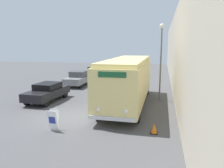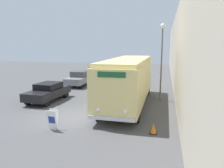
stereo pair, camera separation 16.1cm
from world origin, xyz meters
name	(u,v)px [view 2 (the right image)]	position (x,y,z in m)	size (l,w,h in m)	color
ground_plane	(67,116)	(0.00, 0.00, 0.00)	(80.00, 80.00, 0.00)	#4C4C4F
building_wall_right	(176,52)	(6.70, 10.00, 3.72)	(0.30, 60.00, 7.44)	#B2A893
vintage_bus	(128,79)	(3.17, 3.62, 1.90)	(2.59, 10.30, 3.37)	black
sign_board	(53,120)	(0.23, -2.17, 0.52)	(0.51, 0.40, 1.07)	gray
streetlamp	(162,51)	(5.42, 5.45, 3.89)	(0.36, 0.36, 5.93)	#595E60
parked_car_near	(48,92)	(-3.09, 3.15, 0.75)	(1.93, 4.37, 1.42)	black
parked_car_mid	(80,78)	(-3.24, 10.10, 0.80)	(1.83, 4.47, 1.57)	black
parked_car_far	(97,72)	(-3.35, 16.47, 0.75)	(2.23, 4.24, 1.46)	black
parked_car_distant	(114,67)	(-2.81, 24.20, 0.77)	(2.28, 4.62, 1.51)	black
traffic_cone	(153,129)	(5.30, -1.44, 0.25)	(0.36, 0.36, 0.51)	black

